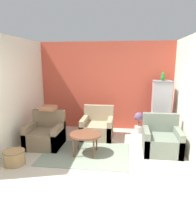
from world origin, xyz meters
name	(u,v)px	position (x,y,z in m)	size (l,w,h in m)	color
ground_plane	(84,191)	(0.00, 0.00, 0.00)	(20.00, 20.00, 0.00)	beige
wall_back_accent	(106,86)	(0.00, 3.52, 1.31)	(4.09, 0.06, 2.62)	#C64C38
wall_left	(14,93)	(-2.02, 1.75, 1.31)	(0.06, 3.49, 2.62)	silver
wall_right	(192,97)	(2.02, 1.75, 1.31)	(0.06, 3.49, 2.62)	silver
area_rug	(86,154)	(-0.24, 1.44, 0.01)	(1.95, 1.48, 0.01)	gray
coffee_table	(85,136)	(-0.24, 1.44, 0.44)	(0.71, 0.71, 0.48)	brown
armchair_left	(45,135)	(-1.32, 1.80, 0.27)	(0.83, 0.83, 0.85)	#7A664C
armchair_right	(161,141)	(1.46, 1.80, 0.27)	(0.83, 0.83, 0.85)	slate
armchair_middle	(97,128)	(-0.13, 2.57, 0.27)	(0.83, 0.83, 0.85)	#9E896B
birdcage	(161,109)	(1.59, 3.01, 0.76)	(0.52, 0.52, 1.54)	slate
parrot	(163,77)	(1.59, 3.01, 1.64)	(0.10, 0.19, 0.22)	#1E842D
potted_plant	(139,121)	(1.01, 3.14, 0.35)	(0.28, 0.25, 0.62)	beige
wicker_basket	(14,157)	(-1.58, 0.74, 0.16)	(0.43, 0.43, 0.30)	#A37F51
throw_pillow	(48,108)	(-1.32, 2.11, 0.90)	(0.36, 0.36, 0.10)	#B2704C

